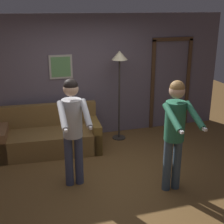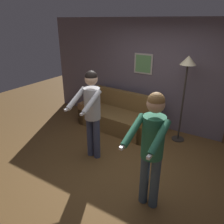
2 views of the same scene
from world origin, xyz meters
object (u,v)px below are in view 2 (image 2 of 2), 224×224
at_px(torchiere_lamp, 187,72).
at_px(person_standing_left, 92,108).
at_px(couch, 119,117).
at_px(person_standing_right, 152,142).

xyz_separation_m(torchiere_lamp, person_standing_left, (-1.26, -1.56, -0.51)).
height_order(couch, person_standing_left, person_standing_left).
height_order(couch, torchiere_lamp, torchiere_lamp).
relative_size(torchiere_lamp, person_standing_right, 1.09).
bearing_deg(couch, person_standing_left, -80.98).
distance_m(couch, torchiere_lamp, 1.96).
distance_m(torchiere_lamp, person_standing_right, 2.20).
bearing_deg(torchiere_lamp, person_standing_right, -85.67).
bearing_deg(couch, person_standing_right, -50.12).
relative_size(couch, torchiere_lamp, 1.04).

